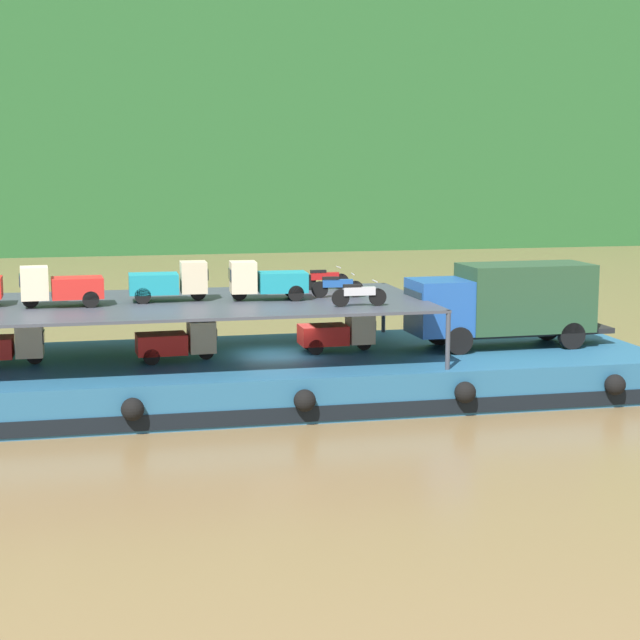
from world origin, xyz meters
name	(u,v)px	position (x,y,z in m)	size (l,w,h in m)	color
ground_plane	(279,395)	(0.00, 0.00, 0.00)	(400.00, 400.00, 0.00)	brown
hillside_far_bank	(149,21)	(0.00, 73.25, 22.40)	(132.80, 34.10, 39.77)	#235628
cargo_barge	(279,375)	(0.00, -0.03, 0.75)	(26.98, 9.30, 1.50)	#23567A
covered_lorry	(505,302)	(8.51, -0.33, 3.19)	(7.90, 2.45, 3.10)	#1E4C99
cargo_rack	(171,304)	(-3.80, 0.00, 3.44)	(17.78, 7.93, 2.00)	#383D47
mini_truck_lower_stern	(4,345)	(-9.47, 0.05, 2.19)	(2.75, 1.22, 1.38)	red
mini_truck_lower_aft	(178,341)	(-3.65, -0.43, 2.19)	(2.79, 1.28, 1.38)	red
mini_truck_lower_mid	(338,332)	(2.22, 0.16, 2.19)	(2.75, 1.22, 1.38)	red
mini_truck_upper_mid	(60,286)	(-7.54, -0.24, 4.19)	(2.79, 1.30, 1.38)	red
mini_truck_upper_fore	(170,282)	(-3.82, 0.37, 4.19)	(2.76, 1.23, 1.38)	teal
mini_truck_upper_bow	(267,281)	(-0.43, -0.06, 4.19)	(2.78, 1.27, 1.38)	teal
motorcycle_upper_port	(359,294)	(2.33, -2.38, 3.93)	(1.90, 0.55, 0.87)	black
motorcycle_upper_centre	(337,286)	(2.14, 0.00, 3.93)	(1.90, 0.55, 0.87)	black
motorcycle_upper_stbd	(324,278)	(2.20, 2.38, 3.93)	(1.90, 0.55, 0.87)	black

